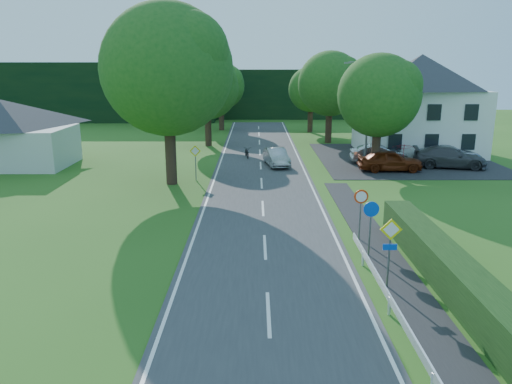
{
  "coord_description": "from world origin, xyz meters",
  "views": [
    {
      "loc": [
        -0.42,
        -8.46,
        7.77
      ],
      "look_at": [
        -0.38,
        16.04,
        1.47
      ],
      "focal_mm": 35.0,
      "sensor_mm": 36.0,
      "label": 1
    }
  ],
  "objects_px": {
    "motorcycle": "(247,152)",
    "parked_car_silver_b": "(449,154)",
    "parked_car_red": "(390,160)",
    "parasol": "(404,155)",
    "streetlight": "(366,109)",
    "parked_car_grey": "(450,157)",
    "moving_car": "(276,157)",
    "parked_car_silver_a": "(378,154)"
  },
  "relations": [
    {
      "from": "parked_car_red",
      "to": "parked_car_silver_b",
      "type": "relative_size",
      "value": 0.9
    },
    {
      "from": "motorcycle",
      "to": "parked_car_red",
      "type": "bearing_deg",
      "value": -35.97
    },
    {
      "from": "streetlight",
      "to": "parked_car_silver_b",
      "type": "height_order",
      "value": "streetlight"
    },
    {
      "from": "parked_car_red",
      "to": "parked_car_silver_a",
      "type": "xyz_separation_m",
      "value": [
        -0.11,
        3.06,
        -0.07
      ]
    },
    {
      "from": "parasol",
      "to": "streetlight",
      "type": "bearing_deg",
      "value": 170.55
    },
    {
      "from": "streetlight",
      "to": "parasol",
      "type": "bearing_deg",
      "value": -9.45
    },
    {
      "from": "parked_car_silver_a",
      "to": "parasol",
      "type": "relative_size",
      "value": 2.24
    },
    {
      "from": "parked_car_red",
      "to": "parked_car_grey",
      "type": "height_order",
      "value": "parked_car_red"
    },
    {
      "from": "parked_car_silver_a",
      "to": "parked_car_silver_b",
      "type": "distance_m",
      "value": 5.66
    },
    {
      "from": "parked_car_silver_b",
      "to": "parked_car_red",
      "type": "bearing_deg",
      "value": 107.88
    },
    {
      "from": "moving_car",
      "to": "parasol",
      "type": "height_order",
      "value": "parasol"
    },
    {
      "from": "moving_car",
      "to": "parked_car_red",
      "type": "height_order",
      "value": "parked_car_red"
    },
    {
      "from": "moving_car",
      "to": "parasol",
      "type": "bearing_deg",
      "value": -12.89
    },
    {
      "from": "parked_car_red",
      "to": "motorcycle",
      "type": "bearing_deg",
      "value": 63.12
    },
    {
      "from": "moving_car",
      "to": "parked_car_silver_b",
      "type": "bearing_deg",
      "value": -5.93
    },
    {
      "from": "parked_car_grey",
      "to": "parasol",
      "type": "distance_m",
      "value": 3.46
    },
    {
      "from": "motorcycle",
      "to": "parked_car_silver_b",
      "type": "height_order",
      "value": "parked_car_silver_b"
    },
    {
      "from": "streetlight",
      "to": "parked_car_red",
      "type": "xyz_separation_m",
      "value": [
        1.51,
        -2.06,
        -3.63
      ]
    },
    {
      "from": "motorcycle",
      "to": "parked_car_grey",
      "type": "height_order",
      "value": "parked_car_grey"
    },
    {
      "from": "moving_car",
      "to": "motorcycle",
      "type": "bearing_deg",
      "value": 114.32
    },
    {
      "from": "moving_car",
      "to": "parasol",
      "type": "relative_size",
      "value": 2.08
    },
    {
      "from": "parked_car_silver_b",
      "to": "streetlight",
      "type": "bearing_deg",
      "value": 87.09
    },
    {
      "from": "parasol",
      "to": "parked_car_silver_a",
      "type": "bearing_deg",
      "value": 136.87
    },
    {
      "from": "parked_car_silver_b",
      "to": "parasol",
      "type": "distance_m",
      "value": 4.33
    },
    {
      "from": "streetlight",
      "to": "parked_car_grey",
      "type": "bearing_deg",
      "value": -7.07
    },
    {
      "from": "motorcycle",
      "to": "parked_car_red",
      "type": "xyz_separation_m",
      "value": [
        10.71,
        -5.47,
        0.33
      ]
    },
    {
      "from": "motorcycle",
      "to": "parked_car_grey",
      "type": "bearing_deg",
      "value": -23.98
    },
    {
      "from": "motorcycle",
      "to": "parked_car_red",
      "type": "relative_size",
      "value": 0.38
    },
    {
      "from": "motorcycle",
      "to": "parked_car_grey",
      "type": "relative_size",
      "value": 0.33
    },
    {
      "from": "motorcycle",
      "to": "parked_car_silver_a",
      "type": "height_order",
      "value": "parked_car_silver_a"
    },
    {
      "from": "motorcycle",
      "to": "parked_car_red",
      "type": "distance_m",
      "value": 12.03
    },
    {
      "from": "moving_car",
      "to": "parked_car_silver_a",
      "type": "height_order",
      "value": "parked_car_silver_a"
    },
    {
      "from": "parked_car_silver_a",
      "to": "parked_car_grey",
      "type": "distance_m",
      "value": 5.35
    },
    {
      "from": "streetlight",
      "to": "parked_car_silver_a",
      "type": "bearing_deg",
      "value": 35.47
    },
    {
      "from": "streetlight",
      "to": "parasol",
      "type": "height_order",
      "value": "streetlight"
    },
    {
      "from": "moving_car",
      "to": "parked_car_red",
      "type": "bearing_deg",
      "value": -23.81
    },
    {
      "from": "streetlight",
      "to": "parked_car_red",
      "type": "relative_size",
      "value": 1.71
    },
    {
      "from": "parked_car_red",
      "to": "parasol",
      "type": "xyz_separation_m",
      "value": [
        1.49,
        1.56,
        0.09
      ]
    },
    {
      "from": "motorcycle",
      "to": "parasol",
      "type": "distance_m",
      "value": 12.82
    },
    {
      "from": "moving_car",
      "to": "motorcycle",
      "type": "relative_size",
      "value": 2.31
    },
    {
      "from": "parked_car_red",
      "to": "parasol",
      "type": "bearing_deg",
      "value": -43.53
    },
    {
      "from": "parked_car_red",
      "to": "parasol",
      "type": "height_order",
      "value": "parasol"
    }
  ]
}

